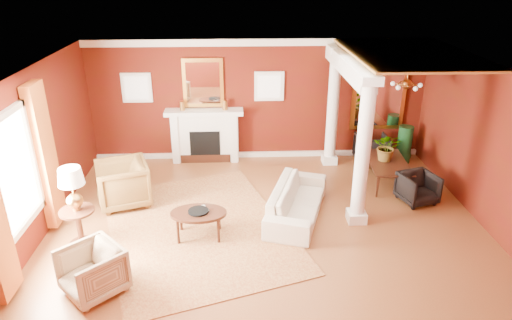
{
  "coord_description": "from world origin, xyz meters",
  "views": [
    {
      "loc": [
        -0.52,
        -7.05,
        4.54
      ],
      "look_at": [
        -0.18,
        0.64,
        1.15
      ],
      "focal_mm": 32.0,
      "sensor_mm": 36.0,
      "label": 1
    }
  ],
  "objects_px": {
    "armchair_stripe": "(92,269)",
    "coffee_table": "(199,214)",
    "sofa": "(297,196)",
    "armchair_leopard": "(122,182)",
    "side_table": "(74,195)",
    "dining_table": "(388,166)"
  },
  "relations": [
    {
      "from": "armchair_stripe",
      "to": "coffee_table",
      "type": "xyz_separation_m",
      "value": [
        1.45,
        1.42,
        0.05
      ]
    },
    {
      "from": "sofa",
      "to": "armchair_leopard",
      "type": "xyz_separation_m",
      "value": [
        -3.42,
        0.61,
        0.08
      ]
    },
    {
      "from": "sofa",
      "to": "coffee_table",
      "type": "distance_m",
      "value": 1.93
    },
    {
      "from": "coffee_table",
      "to": "side_table",
      "type": "distance_m",
      "value": 2.1
    },
    {
      "from": "armchair_stripe",
      "to": "side_table",
      "type": "relative_size",
      "value": 0.56
    },
    {
      "from": "armchair_leopard",
      "to": "coffee_table",
      "type": "relative_size",
      "value": 1.0
    },
    {
      "from": "armchair_leopard",
      "to": "coffee_table",
      "type": "bearing_deg",
      "value": 32.81
    },
    {
      "from": "sofa",
      "to": "armchair_stripe",
      "type": "height_order",
      "value": "sofa"
    },
    {
      "from": "side_table",
      "to": "coffee_table",
      "type": "bearing_deg",
      "value": 4.18
    },
    {
      "from": "coffee_table",
      "to": "side_table",
      "type": "relative_size",
      "value": 0.68
    },
    {
      "from": "side_table",
      "to": "dining_table",
      "type": "bearing_deg",
      "value": 19.35
    },
    {
      "from": "armchair_stripe",
      "to": "dining_table",
      "type": "height_order",
      "value": "dining_table"
    },
    {
      "from": "armchair_stripe",
      "to": "side_table",
      "type": "height_order",
      "value": "side_table"
    },
    {
      "from": "armchair_leopard",
      "to": "side_table",
      "type": "relative_size",
      "value": 0.68
    },
    {
      "from": "sofa",
      "to": "coffee_table",
      "type": "height_order",
      "value": "sofa"
    },
    {
      "from": "coffee_table",
      "to": "armchair_leopard",
      "type": "bearing_deg",
      "value": 141.65
    },
    {
      "from": "sofa",
      "to": "dining_table",
      "type": "bearing_deg",
      "value": -40.86
    },
    {
      "from": "sofa",
      "to": "dining_table",
      "type": "xyz_separation_m",
      "value": [
        2.17,
        1.31,
        -0.01
      ]
    },
    {
      "from": "sofa",
      "to": "side_table",
      "type": "relative_size",
      "value": 1.48
    },
    {
      "from": "side_table",
      "to": "dining_table",
      "type": "relative_size",
      "value": 0.99
    },
    {
      "from": "sofa",
      "to": "armchair_stripe",
      "type": "bearing_deg",
      "value": 140.34
    },
    {
      "from": "coffee_table",
      "to": "dining_table",
      "type": "relative_size",
      "value": 0.67
    }
  ]
}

